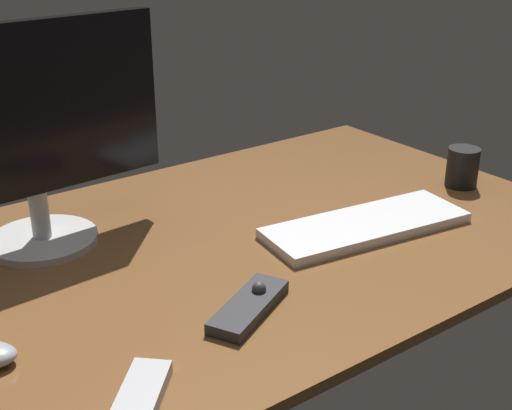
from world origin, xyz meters
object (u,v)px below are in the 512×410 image
object	(u,v)px
keyboard	(366,225)
tv_remote	(135,409)
media_remote	(249,306)
monitor	(29,130)
coffee_mug	(462,167)

from	to	relation	value
keyboard	tv_remote	size ratio (longest dim) A/B	2.25
keyboard	media_remote	distance (cm)	37.28
media_remote	tv_remote	xyz separation A→B (cm)	(-25.64, -11.14, -0.09)
monitor	keyboard	size ratio (longest dim) A/B	1.24
media_remote	keyboard	bearing A→B (deg)	-10.68
tv_remote	monitor	bearing A→B (deg)	34.19
media_remote	coffee_mug	world-z (taller)	coffee_mug
monitor	coffee_mug	distance (cm)	92.37
keyboard	media_remote	bearing A→B (deg)	-155.46
tv_remote	coffee_mug	size ratio (longest dim) A/B	2.07
keyboard	media_remote	world-z (taller)	media_remote
tv_remote	coffee_mug	world-z (taller)	coffee_mug
tv_remote	coffee_mug	bearing A→B (deg)	-31.42
coffee_mug	tv_remote	bearing A→B (deg)	-164.80
tv_remote	coffee_mug	distance (cm)	98.52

